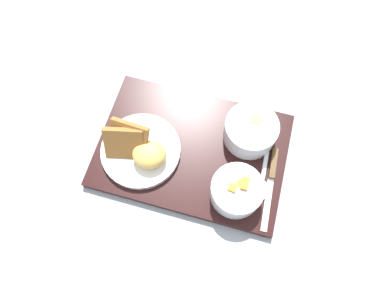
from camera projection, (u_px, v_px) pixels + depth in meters
The scene contains 7 objects.
ground_plane at pixel (192, 152), 0.81m from camera, with size 4.00×4.00×0.00m, color #99A3AD.
serving_tray at pixel (192, 150), 0.81m from camera, with size 0.46×0.34×0.02m.
bowl_salad at pixel (237, 190), 0.73m from camera, with size 0.11×0.11×0.06m.
bowl_soup at pixel (251, 130), 0.78m from camera, with size 0.12×0.12×0.06m.
plate_main at pixel (139, 150), 0.77m from camera, with size 0.18×0.18×0.08m.
knife at pixel (272, 175), 0.77m from camera, with size 0.04×0.19×0.01m.
spoon at pixel (263, 178), 0.77m from camera, with size 0.04×0.16×0.01m.
Camera 1 is at (-0.11, 0.27, 0.76)m, focal length 32.00 mm.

